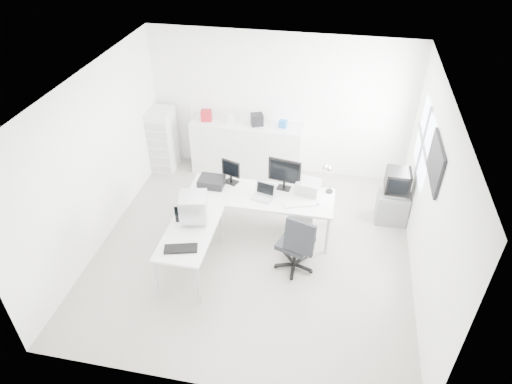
% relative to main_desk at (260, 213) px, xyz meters
% --- Properties ---
extents(floor, '(5.00, 5.00, 0.01)m').
position_rel_main_desk_xyz_m(floor, '(-0.02, -0.48, -0.38)').
color(floor, beige).
rests_on(floor, ground).
extents(ceiling, '(5.00, 5.00, 0.01)m').
position_rel_main_desk_xyz_m(ceiling, '(-0.02, -0.48, 2.42)').
color(ceiling, white).
rests_on(ceiling, back_wall).
extents(back_wall, '(5.00, 0.02, 2.80)m').
position_rel_main_desk_xyz_m(back_wall, '(-0.02, 2.02, 1.02)').
color(back_wall, white).
rests_on(back_wall, floor).
extents(left_wall, '(0.02, 5.00, 2.80)m').
position_rel_main_desk_xyz_m(left_wall, '(-2.52, -0.48, 1.02)').
color(left_wall, white).
rests_on(left_wall, floor).
extents(right_wall, '(0.02, 5.00, 2.80)m').
position_rel_main_desk_xyz_m(right_wall, '(2.48, -0.48, 1.02)').
color(right_wall, white).
rests_on(right_wall, floor).
extents(window, '(0.02, 1.20, 1.10)m').
position_rel_main_desk_xyz_m(window, '(2.46, 0.72, 1.23)').
color(window, white).
rests_on(window, right_wall).
extents(wall_picture, '(0.04, 0.90, 0.60)m').
position_rel_main_desk_xyz_m(wall_picture, '(2.45, -0.38, 1.52)').
color(wall_picture, black).
rests_on(wall_picture, right_wall).
extents(main_desk, '(2.40, 0.80, 0.75)m').
position_rel_main_desk_xyz_m(main_desk, '(0.00, 0.00, 0.00)').
color(main_desk, silver).
rests_on(main_desk, floor).
extents(side_desk, '(0.70, 1.40, 0.75)m').
position_rel_main_desk_xyz_m(side_desk, '(-0.85, -1.10, 0.00)').
color(side_desk, silver).
rests_on(side_desk, floor).
extents(drawer_pedestal, '(0.40, 0.50, 0.60)m').
position_rel_main_desk_xyz_m(drawer_pedestal, '(0.70, 0.05, -0.08)').
color(drawer_pedestal, silver).
rests_on(drawer_pedestal, floor).
extents(inkjet_printer, '(0.42, 0.33, 0.15)m').
position_rel_main_desk_xyz_m(inkjet_printer, '(-0.85, 0.10, 0.45)').
color(inkjet_printer, black).
rests_on(inkjet_printer, main_desk).
extents(lcd_monitor_small, '(0.38, 0.29, 0.42)m').
position_rel_main_desk_xyz_m(lcd_monitor_small, '(-0.55, 0.25, 0.59)').
color(lcd_monitor_small, black).
rests_on(lcd_monitor_small, main_desk).
extents(lcd_monitor_large, '(0.57, 0.30, 0.57)m').
position_rel_main_desk_xyz_m(lcd_monitor_large, '(0.35, 0.25, 0.66)').
color(lcd_monitor_large, black).
rests_on(lcd_monitor_large, main_desk).
extents(laptop, '(0.40, 0.41, 0.22)m').
position_rel_main_desk_xyz_m(laptop, '(0.05, -0.10, 0.48)').
color(laptop, '#B7B7BA').
rests_on(laptop, main_desk).
extents(white_keyboard, '(0.49, 0.29, 0.02)m').
position_rel_main_desk_xyz_m(white_keyboard, '(0.65, -0.15, 0.39)').
color(white_keyboard, silver).
rests_on(white_keyboard, main_desk).
extents(white_mouse, '(0.06, 0.06, 0.06)m').
position_rel_main_desk_xyz_m(white_mouse, '(0.95, -0.10, 0.40)').
color(white_mouse, silver).
rests_on(white_mouse, main_desk).
extents(laser_printer, '(0.42, 0.37, 0.21)m').
position_rel_main_desk_xyz_m(laser_printer, '(0.75, 0.22, 0.48)').
color(laser_printer, '#ABABAB').
rests_on(laser_printer, main_desk).
extents(desk_lamp, '(0.19, 0.19, 0.51)m').
position_rel_main_desk_xyz_m(desk_lamp, '(1.10, 0.30, 0.63)').
color(desk_lamp, silver).
rests_on(desk_lamp, main_desk).
extents(crt_monitor, '(0.49, 0.49, 0.47)m').
position_rel_main_desk_xyz_m(crt_monitor, '(-0.85, -0.85, 0.61)').
color(crt_monitor, '#B7B7BA').
rests_on(crt_monitor, side_desk).
extents(black_keyboard, '(0.50, 0.30, 0.03)m').
position_rel_main_desk_xyz_m(black_keyboard, '(-0.85, -1.50, 0.39)').
color(black_keyboard, black).
rests_on(black_keyboard, side_desk).
extents(office_chair, '(0.79, 0.79, 1.08)m').
position_rel_main_desk_xyz_m(office_chair, '(0.69, -0.77, 0.16)').
color(office_chair, '#2A2C30').
rests_on(office_chair, floor).
extents(tv_cabinet, '(0.52, 0.43, 0.57)m').
position_rel_main_desk_xyz_m(tv_cabinet, '(2.20, 0.71, -0.09)').
color(tv_cabinet, slate).
rests_on(tv_cabinet, floor).
extents(crt_tv, '(0.50, 0.48, 0.45)m').
position_rel_main_desk_xyz_m(crt_tv, '(2.20, 0.71, 0.42)').
color(crt_tv, black).
rests_on(crt_tv, tv_cabinet).
extents(sideboard, '(2.18, 0.54, 1.09)m').
position_rel_main_desk_xyz_m(sideboard, '(-0.60, 1.76, 0.17)').
color(sideboard, silver).
rests_on(sideboard, floor).
extents(clutter_box_a, '(0.23, 0.22, 0.20)m').
position_rel_main_desk_xyz_m(clutter_box_a, '(-1.40, 1.76, 0.82)').
color(clutter_box_a, maroon).
rests_on(clutter_box_a, sideboard).
extents(clutter_box_b, '(0.15, 0.13, 0.14)m').
position_rel_main_desk_xyz_m(clutter_box_b, '(-0.90, 1.76, 0.79)').
color(clutter_box_b, silver).
rests_on(clutter_box_b, sideboard).
extents(clutter_box_c, '(0.28, 0.27, 0.22)m').
position_rel_main_desk_xyz_m(clutter_box_c, '(-0.40, 1.76, 0.83)').
color(clutter_box_c, black).
rests_on(clutter_box_c, sideboard).
extents(clutter_box_d, '(0.16, 0.14, 0.14)m').
position_rel_main_desk_xyz_m(clutter_box_d, '(0.10, 1.76, 0.78)').
color(clutter_box_d, '#1965B5').
rests_on(clutter_box_d, sideboard).
extents(clutter_bottle, '(0.07, 0.07, 0.22)m').
position_rel_main_desk_xyz_m(clutter_bottle, '(-1.70, 1.80, 0.82)').
color(clutter_bottle, silver).
rests_on(clutter_bottle, sideboard).
extents(filing_cabinet, '(0.45, 0.54, 1.30)m').
position_rel_main_desk_xyz_m(filing_cabinet, '(-2.30, 1.59, 0.27)').
color(filing_cabinet, silver).
rests_on(filing_cabinet, floor).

